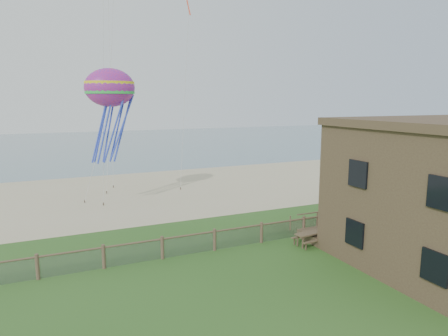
{
  "coord_description": "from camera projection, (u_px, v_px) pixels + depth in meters",
  "views": [
    {
      "loc": [
        -8.26,
        -13.65,
        8.28
      ],
      "look_at": [
        1.48,
        8.0,
        4.28
      ],
      "focal_mm": 32.0,
      "sensor_mm": 36.0,
      "label": 1
    }
  ],
  "objects": [
    {
      "name": "ocean",
      "position": [
        93.0,
        145.0,
        76.34
      ],
      "size": [
        160.0,
        68.0,
        0.02
      ],
      "primitive_type": "cube",
      "color": "slate",
      "rests_on": "ground"
    },
    {
      "name": "ground",
      "position": [
        269.0,
        298.0,
        16.99
      ],
      "size": [
        160.0,
        160.0,
        0.0
      ],
      "primitive_type": "plane",
      "color": "#2B571D",
      "rests_on": "ground"
    },
    {
      "name": "sand_beach",
      "position": [
        147.0,
        192.0,
        36.78
      ],
      "size": [
        72.0,
        20.0,
        0.02
      ],
      "primitive_type": "cube",
      "color": "tan",
      "rests_on": "ground"
    },
    {
      "name": "motel_deck",
      "position": [
        399.0,
        222.0,
        26.71
      ],
      "size": [
        15.0,
        2.0,
        0.5
      ],
      "primitive_type": "cube",
      "color": "brown",
      "rests_on": "ground"
    },
    {
      "name": "picnic_table",
      "position": [
        308.0,
        240.0,
        23.1
      ],
      "size": [
        1.73,
        1.38,
        0.68
      ],
      "primitive_type": null,
      "rotation": [
        0.0,
        0.0,
        0.1
      ],
      "color": "brown",
      "rests_on": "ground"
    },
    {
      "name": "chainlink_fence",
      "position": [
        215.0,
        241.0,
        22.3
      ],
      "size": [
        36.2,
        0.2,
        1.25
      ],
      "primitive_type": null,
      "color": "brown",
      "rests_on": "ground"
    },
    {
      "name": "octopus_kite",
      "position": [
        111.0,
        114.0,
        29.71
      ],
      "size": [
        3.91,
        2.98,
        7.45
      ],
      "primitive_type": null,
      "rotation": [
        0.0,
        0.0,
        0.12
      ],
      "color": "#FF2839"
    }
  ]
}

